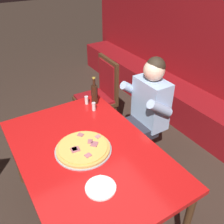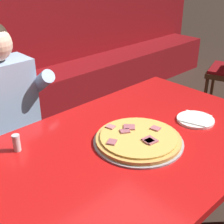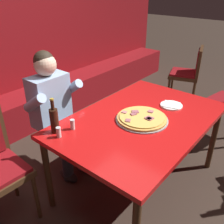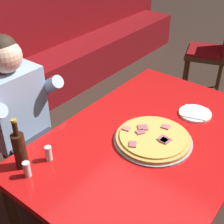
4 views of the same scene
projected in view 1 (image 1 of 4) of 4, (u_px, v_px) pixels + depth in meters
The scene contains 10 objects.
ground_plane at pixel (92, 211), 2.40m from camera, with size 24.00×24.00×0.00m, color #33261E.
booth_bench at pixel (223, 130), 3.10m from camera, with size 6.46×0.48×0.46m, color maroon.
main_dining_table at pixel (88, 157), 2.02m from camera, with size 1.55×1.03×0.77m.
pizza at pixel (83, 148), 1.98m from camera, with size 0.45×0.45×0.05m.
plate_white_paper at pixel (101, 188), 1.67m from camera, with size 0.21×0.21×0.02m.
beer_bottle at pixel (94, 94), 2.54m from camera, with size 0.07×0.07×0.29m.
shaker_black_pepper at pixel (87, 100), 2.57m from camera, with size 0.04×0.04×0.09m.
shaker_parmesan at pixel (94, 107), 2.46m from camera, with size 0.04×0.04×0.09m.
diner_seated_blue_shirt at pixel (144, 111), 2.58m from camera, with size 0.53×0.53×1.27m.
dining_chair_far_right at pixel (100, 93), 3.13m from camera, with size 0.46×0.46×1.03m.
Camera 1 is at (1.37, -0.62, 2.11)m, focal length 40.00 mm.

